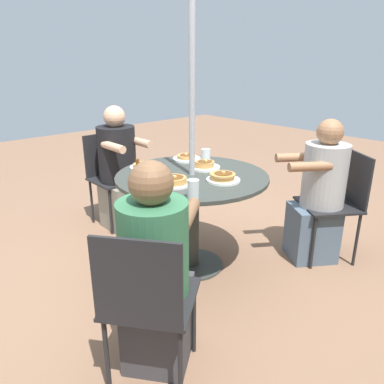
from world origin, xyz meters
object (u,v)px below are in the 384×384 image
patio_chair_south (146,299)px  diner_north (319,198)px  pancake_plate_d (145,166)px  syrup_bottle (138,173)px  drinking_glass_b (206,156)px  patio_chair_east (110,172)px  pancake_plate_e (187,158)px  patio_table (192,193)px  diner_east (120,174)px  diner_south (156,277)px  coffee_cup (151,183)px  drinking_glass_a (193,189)px  pancake_plate_c (223,178)px  pancake_plate_a (174,181)px  patio_chair_north (339,198)px

patio_chair_south → diner_north: bearing=57.2°
pancake_plate_d → syrup_bottle: size_ratio=1.44×
drinking_glass_b → patio_chair_east: bearing=-72.3°
pancake_plate_e → drinking_glass_b: size_ratio=2.15×
patio_table → drinking_glass_b: (-0.32, -0.18, 0.20)m
diner_east → diner_south: size_ratio=1.03×
coffee_cup → drinking_glass_a: drinking_glass_a is taller
diner_south → diner_east: bearing=116.4°
patio_chair_east → drinking_glass_a: same height
pancake_plate_c → drinking_glass_a: bearing=16.6°
pancake_plate_c → pancake_plate_d: size_ratio=1.00×
pancake_plate_c → pancake_plate_e: pancake_plate_c is taller
diner_east → pancake_plate_d: size_ratio=4.94×
patio_table → diner_east: diner_east is taller
diner_north → pancake_plate_c: size_ratio=4.85×
drinking_glass_b → diner_north: bearing=124.4°
pancake_plate_e → syrup_bottle: bearing=18.8°
pancake_plate_e → coffee_cup: coffee_cup is taller
patio_table → drinking_glass_a: drinking_glass_a is taller
pancake_plate_a → pancake_plate_c: pancake_plate_c is taller
diner_north → pancake_plate_a: size_ratio=4.85×
patio_chair_south → coffee_cup: size_ratio=7.58×
pancake_plate_e → patio_chair_south: bearing=41.6°
patio_chair_north → patio_chair_south: 1.92m
syrup_bottle → pancake_plate_e: bearing=-161.2°
coffee_cup → patio_chair_south: bearing=51.3°
patio_table → pancake_plate_d: pancake_plate_d is taller
pancake_plate_e → drinking_glass_a: drinking_glass_a is taller
diner_north → pancake_plate_d: diner_north is taller
coffee_cup → drinking_glass_b: bearing=-159.7°
patio_chair_north → patio_chair_east: bearing=62.4°
patio_chair_north → diner_north: diner_north is taller
diner_north → diner_east: bearing=62.4°
diner_north → pancake_plate_e: size_ratio=4.85×
patio_chair_south → patio_chair_north: bearing=54.0°
patio_chair_east → patio_chair_south: size_ratio=1.00×
patio_chair_east → pancake_plate_d: patio_chair_east is taller
coffee_cup → drinking_glass_b: 0.82m
pancake_plate_c → diner_east: bearing=-87.5°
pancake_plate_e → drinking_glass_a: (0.59, 0.72, 0.04)m
pancake_plate_c → coffee_cup: bearing=-17.2°
patio_chair_south → pancake_plate_d: bearing=106.9°
diner_north → drinking_glass_a: (1.17, -0.20, 0.30)m
diner_south → patio_chair_east: bearing=118.6°
patio_table → syrup_bottle: (0.39, -0.12, 0.21)m
coffee_cup → pancake_plate_a: bearing=-176.2°
pancake_plate_c → patio_table: bearing=-78.4°
patio_chair_north → syrup_bottle: bearing=94.4°
diner_east → drinking_glass_a: diner_east is taller
patio_chair_east → patio_chair_south: 2.13m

